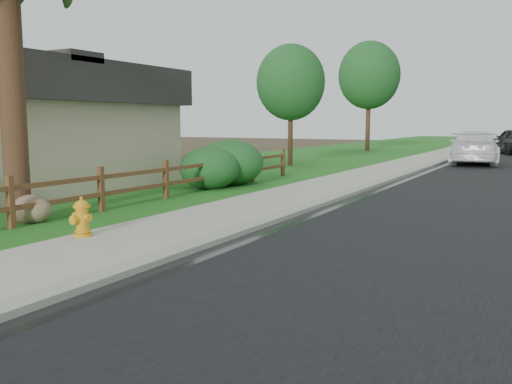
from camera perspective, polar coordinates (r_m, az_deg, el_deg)
The scene contains 14 objects.
ground at distance 7.19m, azimuth -24.83°, elevation -10.49°, with size 120.00×120.00×0.00m, color #3C3120.
curb at distance 39.39m, azimuth 21.36°, elevation 3.86°, with size 0.40×90.00×0.12m, color gray.
wet_gutter at distance 39.34m, azimuth 21.86°, elevation 3.78°, with size 0.50×90.00×0.00m, color black.
sidewalk at distance 39.58m, azimuth 19.49°, elevation 3.95°, with size 2.20×90.00×0.10m, color gray.
grass_strip at distance 39.94m, azimuth 16.80°, elevation 4.05°, with size 1.60×90.00×0.06m, color #225C1A.
lawn_near at distance 41.34m, azimuth 9.72°, elevation 4.35°, with size 9.00×90.00×0.04m, color #225C1A.
ranch_fence at distance 13.96m, azimuth -12.52°, elevation 1.00°, with size 0.12×16.92×1.10m.
fire_hydrant at distance 10.12m, azimuth -17.86°, elevation -2.64°, with size 0.46×0.37×0.71m.
white_suv at distance 29.54m, azimuth 21.98°, elevation 4.36°, with size 2.31×5.69×1.65m, color white.
boulder at distance 12.23m, azimuth -22.55°, elevation -1.71°, with size 0.94×0.70×0.62m, color brown.
shrub_c at distance 17.09m, azimuth -4.94°, elevation 2.48°, with size 1.87×1.87×1.35m, color #18431C.
shrub_d at distance 18.13m, azimuth -2.76°, elevation 3.09°, with size 2.26×2.26×1.54m, color #18431C.
tree_near_left at distance 26.21m, azimuth 3.68°, elevation 11.42°, with size 3.26×3.26×5.79m.
tree_mid_left at distance 40.67m, azimuth 11.82°, elevation 11.92°, with size 4.42×4.42×7.90m.
Camera 1 is at (5.60, -3.99, 2.12)m, focal length 38.00 mm.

